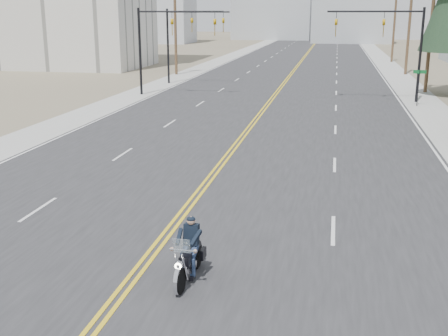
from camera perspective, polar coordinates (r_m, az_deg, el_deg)
ground_plane at (r=15.05m, az=-8.82°, el=-10.53°), size 400.00×400.00×0.00m
road at (r=83.08m, az=7.89°, el=10.76°), size 20.00×200.00×0.01m
sidewalk_left at (r=84.53m, az=-0.05°, el=10.97°), size 3.00×200.00×0.01m
sidewalk_right at (r=83.21m, az=15.95°, el=10.33°), size 3.00×200.00×0.01m
traffic_mast_left at (r=46.79m, az=-6.20°, el=13.36°), size 7.10×0.26×7.00m
traffic_mast_right at (r=44.91m, az=16.85°, el=12.73°), size 7.10×0.26×7.00m
traffic_mast_far at (r=54.57m, az=-4.01°, el=13.62°), size 6.10×0.26×7.00m
street_sign at (r=43.36m, az=19.19°, el=8.30°), size 0.90×0.06×2.62m
utility_pole_c at (r=51.27m, az=20.33°, el=13.58°), size 2.20×0.30×11.00m
utility_pole_d at (r=66.13m, az=18.36°, el=14.18°), size 2.20×0.30×11.50m
utility_pole_e at (r=83.04m, az=16.95°, el=14.21°), size 2.20×0.30×11.00m
utility_pole_left at (r=63.11m, az=-4.97°, el=14.39°), size 2.20×0.30×10.50m
haze_bldg_b at (r=137.72m, az=12.89°, el=15.23°), size 18.00×14.00×14.00m
haze_bldg_e at (r=163.93m, az=18.79°, el=14.43°), size 14.00×14.00×12.00m
haze_bldg_f at (r=152.85m, az=-10.30°, el=15.72°), size 12.00×12.00×16.00m
motorcyclist at (r=14.23m, az=-3.65°, el=-8.37°), size 0.96×2.10×1.61m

